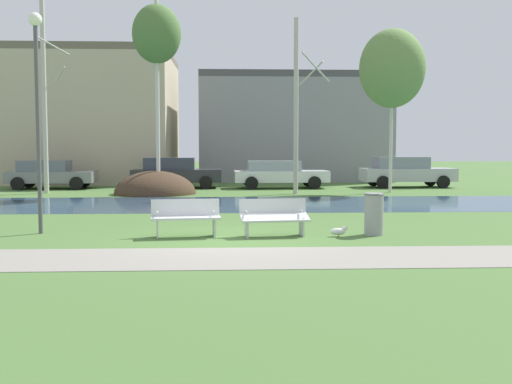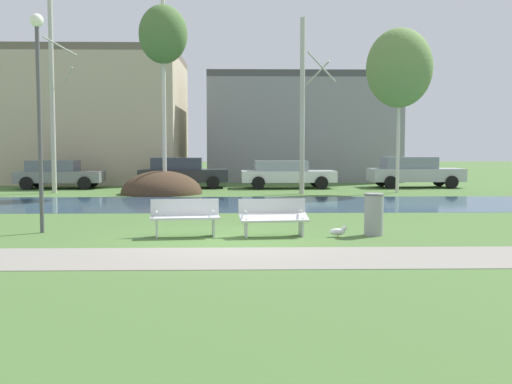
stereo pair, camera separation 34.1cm
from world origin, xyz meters
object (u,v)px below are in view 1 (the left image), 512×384
bench_right (274,216)px  trash_bin (374,213)px  parked_wagon_fourth_silver (405,171)px  bench_left (186,217)px  parked_van_nearest_grey (50,174)px  parked_sedan_second_dark (175,172)px  seagull (339,231)px  parked_hatch_third_white (279,174)px  streetlamp (37,87)px

bench_right → trash_bin: (2.39, 0.09, 0.05)m
trash_bin → parked_wagon_fourth_silver: size_ratio=0.21×
bench_left → trash_bin: size_ratio=1.65×
parked_van_nearest_grey → parked_sedan_second_dark: parked_sedan_second_dark is taller
trash_bin → seagull: trash_bin is taller
bench_right → seagull: 1.56m
bench_left → parked_hatch_third_white: bearing=77.7°
streetlamp → parked_wagon_fourth_silver: size_ratio=1.11×
parked_van_nearest_grey → parked_sedan_second_dark: (6.14, 0.30, 0.06)m
bench_right → parked_van_nearest_grey: (-9.92, 16.30, 0.28)m
bench_right → seagull: (1.51, -0.14, -0.34)m
streetlamp → parked_hatch_third_white: (7.10, 15.57, -2.78)m
trash_bin → parked_wagon_fourth_silver: (5.69, 16.59, 0.30)m
seagull → parked_sedan_second_dark: 17.57m
trash_bin → parked_van_nearest_grey: parked_van_nearest_grey is taller
bench_left → parked_wagon_fourth_silver: bearing=58.7°
parked_van_nearest_grey → parked_hatch_third_white: size_ratio=0.89×
streetlamp → trash_bin: bearing=-4.4°
trash_bin → streetlamp: size_ratio=0.19×
trash_bin → parked_sedan_second_dark: size_ratio=0.22×
seagull → parked_sedan_second_dark: parked_sedan_second_dark is taller
parked_van_nearest_grey → trash_bin: bearing=-52.8°
parked_sedan_second_dark → parked_hatch_third_white: 5.28m
bench_left → streetlamp: size_ratio=0.31×
bench_right → parked_sedan_second_dark: bearing=102.8°
seagull → streetlamp: (-7.12, 0.84, 3.39)m
parked_van_nearest_grey → parked_sedan_second_dark: size_ratio=0.94×
seagull → bench_left: bearing=177.7°
streetlamp → parked_sedan_second_dark: bearing=83.4°
bench_right → parked_sedan_second_dark: size_ratio=0.37×
parked_hatch_third_white → parked_van_nearest_grey: bearing=179.9°
bench_right → parked_sedan_second_dark: 17.02m
trash_bin → bench_left: bearing=-178.8°
parked_hatch_third_white → parked_wagon_fourth_silver: bearing=3.5°
bench_right → streetlamp: 6.42m
streetlamp → parked_sedan_second_dark: size_ratio=1.17×
seagull → parked_van_nearest_grey: size_ratio=0.10×
trash_bin → bench_right: bearing=-177.8°
bench_right → parked_wagon_fourth_silver: 18.54m
parked_wagon_fourth_silver → seagull: bearing=-111.3°
seagull → parked_wagon_fourth_silver: 18.07m
bench_right → trash_bin: trash_bin is taller
trash_bin → streetlamp: 8.56m
bench_left → trash_bin: (4.45, 0.09, 0.05)m
parked_sedan_second_dark → parked_hatch_third_white: (5.27, -0.32, -0.06)m
parked_sedan_second_dark → parked_wagon_fourth_silver: 11.86m
trash_bin → parked_wagon_fourth_silver: 17.54m
bench_right → streetlamp: streetlamp is taller
seagull → streetlamp: streetlamp is taller
streetlamp → parked_van_nearest_grey: 16.42m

